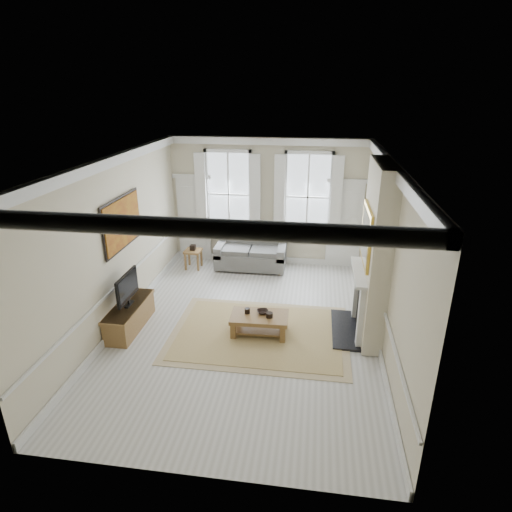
% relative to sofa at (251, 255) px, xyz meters
% --- Properties ---
extents(floor, '(7.20, 7.20, 0.00)m').
position_rel_sofa_xyz_m(floor, '(0.38, -3.11, -0.36)').
color(floor, '#B7B5AD').
rests_on(floor, ground).
extents(ceiling, '(7.20, 7.20, 0.00)m').
position_rel_sofa_xyz_m(ceiling, '(0.38, -3.11, 3.04)').
color(ceiling, white).
rests_on(ceiling, back_wall).
extents(back_wall, '(5.20, 0.00, 5.20)m').
position_rel_sofa_xyz_m(back_wall, '(0.38, 0.49, 1.34)').
color(back_wall, beige).
rests_on(back_wall, floor).
extents(left_wall, '(0.00, 7.20, 7.20)m').
position_rel_sofa_xyz_m(left_wall, '(-2.22, -3.11, 1.34)').
color(left_wall, beige).
rests_on(left_wall, floor).
extents(right_wall, '(0.00, 7.20, 7.20)m').
position_rel_sofa_xyz_m(right_wall, '(2.98, -3.11, 1.34)').
color(right_wall, beige).
rests_on(right_wall, floor).
extents(window_left, '(1.26, 0.20, 2.20)m').
position_rel_sofa_xyz_m(window_left, '(-0.67, 0.44, 1.54)').
color(window_left, '#B2BCC6').
rests_on(window_left, back_wall).
extents(window_right, '(1.26, 0.20, 2.20)m').
position_rel_sofa_xyz_m(window_right, '(1.43, 0.44, 1.54)').
color(window_right, '#B2BCC6').
rests_on(window_right, back_wall).
extents(door_left, '(0.90, 0.08, 2.30)m').
position_rel_sofa_xyz_m(door_left, '(-1.67, 0.45, 0.79)').
color(door_left, silver).
rests_on(door_left, floor).
extents(door_right, '(0.90, 0.08, 2.30)m').
position_rel_sofa_xyz_m(door_right, '(2.43, 0.45, 0.79)').
color(door_right, silver).
rests_on(door_right, floor).
extents(painting, '(0.05, 1.66, 1.06)m').
position_rel_sofa_xyz_m(painting, '(-2.18, -2.81, 1.69)').
color(painting, '#AD7E1D').
rests_on(painting, left_wall).
extents(chimney_breast, '(0.35, 1.70, 3.38)m').
position_rel_sofa_xyz_m(chimney_breast, '(2.81, -2.91, 1.34)').
color(chimney_breast, beige).
rests_on(chimney_breast, floor).
extents(hearth, '(0.55, 1.50, 0.05)m').
position_rel_sofa_xyz_m(hearth, '(2.38, -2.91, -0.33)').
color(hearth, black).
rests_on(hearth, floor).
extents(fireplace, '(0.21, 1.45, 1.33)m').
position_rel_sofa_xyz_m(fireplace, '(2.58, -2.91, 0.37)').
color(fireplace, silver).
rests_on(fireplace, floor).
extents(mirror, '(0.06, 1.26, 1.06)m').
position_rel_sofa_xyz_m(mirror, '(2.59, -2.91, 1.69)').
color(mirror, gold).
rests_on(mirror, chimney_breast).
extents(sofa, '(1.85, 0.90, 0.86)m').
position_rel_sofa_xyz_m(sofa, '(0.00, 0.00, 0.00)').
color(sofa, '#575755').
rests_on(sofa, floor).
extents(side_table, '(0.44, 0.44, 0.52)m').
position_rel_sofa_xyz_m(side_table, '(-1.54, -0.25, 0.05)').
color(side_table, brown).
rests_on(side_table, floor).
extents(rug, '(3.50, 2.60, 0.02)m').
position_rel_sofa_xyz_m(rug, '(0.67, -3.28, -0.35)').
color(rug, tan).
rests_on(rug, floor).
extents(coffee_table, '(1.14, 0.69, 0.42)m').
position_rel_sofa_xyz_m(coffee_table, '(0.67, -3.28, -0.02)').
color(coffee_table, brown).
rests_on(coffee_table, rug).
extents(ceramic_pot_a, '(0.11, 0.11, 0.11)m').
position_rel_sofa_xyz_m(ceramic_pot_a, '(0.42, -3.23, 0.11)').
color(ceramic_pot_a, black).
rests_on(ceramic_pot_a, coffee_table).
extents(ceramic_pot_b, '(0.14, 0.14, 0.10)m').
position_rel_sofa_xyz_m(ceramic_pot_b, '(0.87, -3.33, 0.11)').
color(ceramic_pot_b, black).
rests_on(ceramic_pot_b, coffee_table).
extents(bowl, '(0.29, 0.29, 0.06)m').
position_rel_sofa_xyz_m(bowl, '(0.72, -3.18, 0.09)').
color(bowl, black).
rests_on(bowl, coffee_table).
extents(tv_stand, '(0.48, 1.48, 0.53)m').
position_rel_sofa_xyz_m(tv_stand, '(-1.96, -3.43, -0.10)').
color(tv_stand, brown).
rests_on(tv_stand, floor).
extents(tv, '(0.08, 0.90, 0.68)m').
position_rel_sofa_xyz_m(tv, '(-1.94, -3.43, 0.56)').
color(tv, black).
rests_on(tv, tv_stand).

